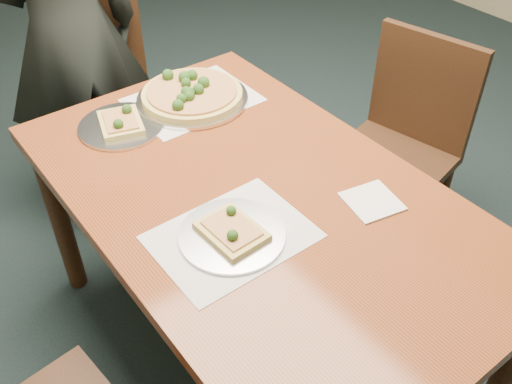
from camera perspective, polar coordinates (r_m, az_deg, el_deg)
ground at (r=2.40m, az=1.00°, el=-8.11°), size 8.00×8.00×0.00m
dining_table at (r=1.68m, az=-0.00°, el=-2.39°), size 0.90×1.50×0.75m
chair_far at (r=2.61m, az=-14.89°, el=9.45°), size 0.53×0.53×0.91m
chair_right at (r=2.30m, az=14.42°, el=5.12°), size 0.50×0.50×0.91m
diner at (r=2.39m, az=-18.28°, el=14.83°), size 0.64×0.44×1.68m
placemat_main at (r=2.04m, az=-6.36°, el=9.13°), size 0.42×0.32×0.00m
placemat_near at (r=1.49m, az=-2.42°, el=-4.45°), size 0.40×0.30×0.00m
pizza_pan at (r=2.02m, az=-6.46°, el=9.70°), size 0.39×0.39×0.07m
slice_plate_near at (r=1.48m, az=-2.43°, el=-4.11°), size 0.28×0.28×0.06m
slice_plate_far at (r=1.93m, az=-13.34°, el=6.64°), size 0.28×0.28×0.06m
napkin at (r=1.62m, az=11.52°, el=-0.93°), size 0.17×0.17×0.01m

